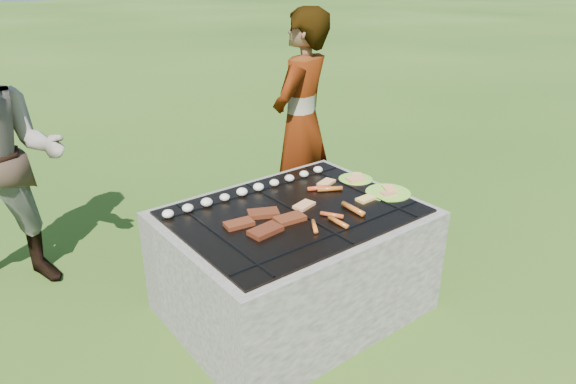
{
  "coord_description": "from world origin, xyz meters",
  "views": [
    {
      "loc": [
        -1.49,
        -1.88,
        1.78
      ],
      "look_at": [
        0.0,
        0.05,
        0.7
      ],
      "focal_mm": 32.0,
      "sensor_mm": 36.0,
      "label": 1
    }
  ],
  "objects_px": {
    "fire_pit": "(294,265)",
    "cook": "(301,123)",
    "plate_far": "(356,179)",
    "plate_near": "(388,193)"
  },
  "relations": [
    {
      "from": "fire_pit",
      "to": "cook",
      "type": "height_order",
      "value": "cook"
    },
    {
      "from": "plate_far",
      "to": "plate_near",
      "type": "relative_size",
      "value": 0.73
    },
    {
      "from": "plate_near",
      "to": "cook",
      "type": "bearing_deg",
      "value": 81.96
    },
    {
      "from": "plate_far",
      "to": "cook",
      "type": "distance_m",
      "value": 0.72
    },
    {
      "from": "plate_near",
      "to": "fire_pit",
      "type": "bearing_deg",
      "value": 165.56
    },
    {
      "from": "fire_pit",
      "to": "cook",
      "type": "bearing_deg",
      "value": 48.88
    },
    {
      "from": "plate_far",
      "to": "plate_near",
      "type": "distance_m",
      "value": 0.26
    },
    {
      "from": "plate_far",
      "to": "plate_near",
      "type": "height_order",
      "value": "plate_far"
    },
    {
      "from": "fire_pit",
      "to": "cook",
      "type": "distance_m",
      "value": 1.16
    },
    {
      "from": "fire_pit",
      "to": "plate_far",
      "type": "bearing_deg",
      "value": 11.22
    }
  ]
}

